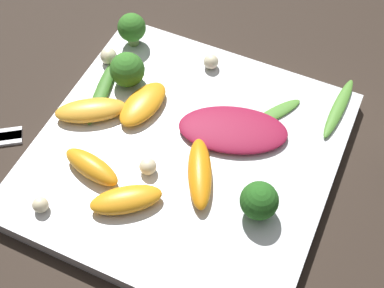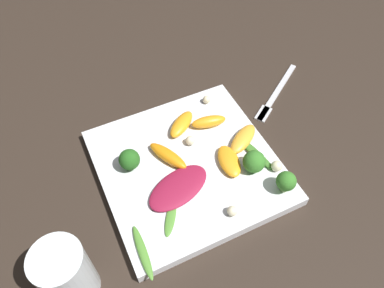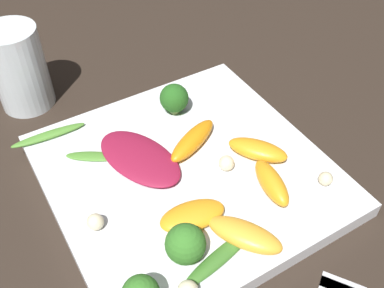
% 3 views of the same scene
% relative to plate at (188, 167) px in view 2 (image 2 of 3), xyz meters
% --- Properties ---
extents(ground_plane, '(2.40, 2.40, 0.00)m').
position_rel_plate_xyz_m(ground_plane, '(0.00, 0.00, -0.01)').
color(ground_plane, '#2D231C').
extents(plate, '(0.29, 0.29, 0.02)m').
position_rel_plate_xyz_m(plate, '(0.00, 0.00, 0.00)').
color(plate, white).
rests_on(plate, ground_plane).
extents(drinking_glass, '(0.07, 0.07, 0.11)m').
position_rel_plate_xyz_m(drinking_glass, '(0.22, 0.11, 0.04)').
color(drinking_glass, white).
rests_on(drinking_glass, ground_plane).
extents(fork, '(0.16, 0.11, 0.01)m').
position_rel_plate_xyz_m(fork, '(-0.23, -0.08, -0.01)').
color(fork, silver).
rests_on(fork, ground_plane).
extents(radicchio_leaf_0, '(0.12, 0.09, 0.01)m').
position_rel_plate_xyz_m(radicchio_leaf_0, '(0.03, 0.04, 0.02)').
color(radicchio_leaf_0, maroon).
rests_on(radicchio_leaf_0, plate).
extents(orange_segment_0, '(0.07, 0.06, 0.02)m').
position_rel_plate_xyz_m(orange_segment_0, '(-0.02, -0.08, 0.02)').
color(orange_segment_0, orange).
rests_on(orange_segment_0, plate).
extents(orange_segment_1, '(0.05, 0.08, 0.02)m').
position_rel_plate_xyz_m(orange_segment_1, '(0.03, -0.02, 0.02)').
color(orange_segment_1, orange).
rests_on(orange_segment_1, plate).
extents(orange_segment_2, '(0.04, 0.07, 0.02)m').
position_rel_plate_xyz_m(orange_segment_2, '(-0.06, 0.03, 0.02)').
color(orange_segment_2, orange).
rests_on(orange_segment_2, plate).
extents(orange_segment_3, '(0.07, 0.03, 0.02)m').
position_rel_plate_xyz_m(orange_segment_3, '(-0.07, -0.06, 0.02)').
color(orange_segment_3, orange).
rests_on(orange_segment_3, plate).
extents(orange_segment_4, '(0.08, 0.06, 0.02)m').
position_rel_plate_xyz_m(orange_segment_4, '(-0.11, -0.00, 0.02)').
color(orange_segment_4, '#FCAD33').
rests_on(orange_segment_4, plate).
extents(broccoli_floret_0, '(0.03, 0.03, 0.04)m').
position_rel_plate_xyz_m(broccoli_floret_0, '(0.09, -0.03, 0.03)').
color(broccoli_floret_0, '#7A9E51').
rests_on(broccoli_floret_0, plate).
extents(broccoli_floret_1, '(0.03, 0.03, 0.04)m').
position_rel_plate_xyz_m(broccoli_floret_1, '(-0.12, 0.11, 0.03)').
color(broccoli_floret_1, '#84AD5B').
rests_on(broccoli_floret_1, plate).
extents(broccoli_floret_2, '(0.04, 0.04, 0.04)m').
position_rel_plate_xyz_m(broccoli_floret_2, '(-0.09, 0.06, 0.03)').
color(broccoli_floret_2, '#84AD5B').
rests_on(broccoli_floret_2, plate).
extents(arugula_sprig_0, '(0.05, 0.06, 0.00)m').
position_rel_plate_xyz_m(arugula_sprig_0, '(0.07, 0.08, 0.01)').
color(arugula_sprig_0, '#518E33').
rests_on(arugula_sprig_0, plate).
extents(arugula_sprig_1, '(0.02, 0.09, 0.01)m').
position_rel_plate_xyz_m(arugula_sprig_1, '(0.12, 0.11, 0.01)').
color(arugula_sprig_1, '#518E33').
rests_on(arugula_sprig_1, plate).
extents(arugula_sprig_2, '(0.03, 0.09, 0.01)m').
position_rel_plate_xyz_m(arugula_sprig_2, '(-0.11, 0.03, 0.01)').
color(arugula_sprig_2, '#3D7528').
rests_on(arugula_sprig_2, plate).
extents(macadamia_nut_0, '(0.02, 0.02, 0.02)m').
position_rel_plate_xyz_m(macadamia_nut_0, '(-0.02, 0.11, 0.02)').
color(macadamia_nut_0, beige).
rests_on(macadamia_nut_0, plate).
extents(macadamia_nut_1, '(0.02, 0.02, 0.02)m').
position_rel_plate_xyz_m(macadamia_nut_1, '(-0.13, 0.07, 0.02)').
color(macadamia_nut_1, beige).
rests_on(macadamia_nut_1, plate).
extents(macadamia_nut_2, '(0.02, 0.02, 0.02)m').
position_rel_plate_xyz_m(macadamia_nut_2, '(-0.02, -0.04, 0.02)').
color(macadamia_nut_2, beige).
rests_on(macadamia_nut_2, plate).
extents(macadamia_nut_3, '(0.01, 0.01, 0.01)m').
position_rel_plate_xyz_m(macadamia_nut_3, '(-0.09, -0.11, 0.02)').
color(macadamia_nut_3, beige).
rests_on(macadamia_nut_3, plate).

